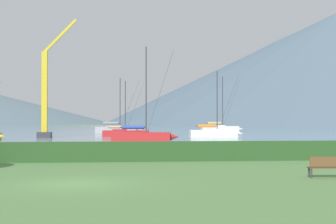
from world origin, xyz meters
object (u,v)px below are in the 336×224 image
(sailboat_slip_0, at_px, (142,136))
(sailboat_slip_11, at_px, (117,129))
(dock_crane, at_px, (46,99))
(sailboat_slip_8, at_px, (123,133))
(sailboat_slip_2, at_px, (220,128))
(sailboat_slip_10, at_px, (214,133))
(park_bench_near_path, at_px, (329,166))

(sailboat_slip_0, xyz_separation_m, sailboat_slip_11, (-2.97, 38.66, 0.08))
(sailboat_slip_11, xyz_separation_m, dock_crane, (-10.44, -23.99, 4.81))
(sailboat_slip_8, distance_m, sailboat_slip_11, 20.46)
(sailboat_slip_11, relative_size, dock_crane, 0.62)
(sailboat_slip_8, xyz_separation_m, dock_crane, (-11.28, -3.55, 5.00))
(sailboat_slip_2, xyz_separation_m, sailboat_slip_10, (-7.48, -31.46, -0.10))
(sailboat_slip_0, distance_m, sailboat_slip_8, 18.34)
(sailboat_slip_0, xyz_separation_m, sailboat_slip_2, (18.85, 44.84, 0.08))
(sailboat_slip_2, distance_m, park_bench_near_path, 84.33)
(sailboat_slip_0, relative_size, park_bench_near_path, 6.30)
(sailboat_slip_10, distance_m, dock_crane, 25.30)
(sailboat_slip_8, height_order, sailboat_slip_11, sailboat_slip_11)
(sailboat_slip_0, height_order, sailboat_slip_8, sailboat_slip_0)
(sailboat_slip_0, bearing_deg, sailboat_slip_2, 74.04)
(sailboat_slip_8, relative_size, dock_crane, 0.50)
(sailboat_slip_11, bearing_deg, sailboat_slip_8, -80.86)
(sailboat_slip_0, xyz_separation_m, dock_crane, (-13.41, 14.67, 4.90))
(sailboat_slip_8, xyz_separation_m, sailboat_slip_11, (-0.83, 20.44, 0.19))
(sailboat_slip_2, relative_size, park_bench_near_path, 6.52)
(sailboat_slip_0, height_order, dock_crane, dock_crane)
(sailboat_slip_10, bearing_deg, park_bench_near_path, -93.12)
(dock_crane, bearing_deg, sailboat_slip_0, -47.56)
(sailboat_slip_11, bearing_deg, sailboat_slip_10, -53.62)
(sailboat_slip_2, height_order, sailboat_slip_8, sailboat_slip_2)
(park_bench_near_path, bearing_deg, sailboat_slip_8, 101.59)
(sailboat_slip_11, height_order, park_bench_near_path, sailboat_slip_11)
(sailboat_slip_0, height_order, sailboat_slip_2, sailboat_slip_2)
(sailboat_slip_8, bearing_deg, sailboat_slip_11, 93.72)
(park_bench_near_path, bearing_deg, sailboat_slip_2, 84.53)
(park_bench_near_path, bearing_deg, sailboat_slip_11, 99.94)
(sailboat_slip_8, distance_m, sailboat_slip_10, 14.35)
(sailboat_slip_8, xyz_separation_m, sailboat_slip_10, (13.51, -4.84, 0.09))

